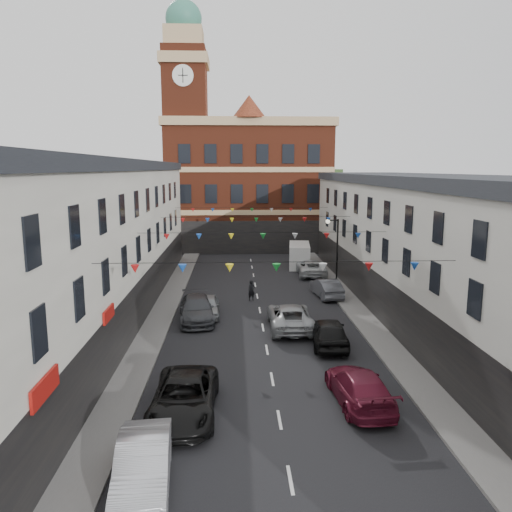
{
  "coord_description": "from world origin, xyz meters",
  "views": [
    {
      "loc": [
        -1.77,
        -26.85,
        10.14
      ],
      "look_at": [
        -0.25,
        8.53,
        3.91
      ],
      "focal_mm": 35.0,
      "sensor_mm": 36.0,
      "label": 1
    }
  ],
  "objects": [
    {
      "name": "car_left_c",
      "position": [
        -3.92,
        -7.45,
        0.8
      ],
      "size": [
        2.73,
        5.76,
        1.59
      ],
      "primitive_type": "imported",
      "rotation": [
        0.0,
        0.0,
        -0.02
      ],
      "color": "black",
      "rests_on": "ground"
    },
    {
      "name": "pavement_right",
      "position": [
        6.9,
        2.0,
        0.07
      ],
      "size": [
        1.8,
        64.0,
        0.15
      ],
      "primitive_type": "cube",
      "color": "#605E5B",
      "rests_on": "ground"
    },
    {
      "name": "white_van",
      "position": [
        4.95,
        24.1,
        1.19
      ],
      "size": [
        2.67,
        5.58,
        2.38
      ],
      "primitive_type": "cube",
      "rotation": [
        0.0,
        0.0,
        -0.11
      ],
      "color": "silver",
      "rests_on": "ground"
    },
    {
      "name": "pedestrian",
      "position": [
        -0.5,
        10.73,
        0.8
      ],
      "size": [
        0.68,
        0.58,
        1.59
      ],
      "primitive_type": "imported",
      "rotation": [
        0.0,
        0.0,
        0.4
      ],
      "color": "black",
      "rests_on": "ground"
    },
    {
      "name": "car_right_f",
      "position": [
        5.5,
        19.7,
        0.76
      ],
      "size": [
        2.68,
        5.56,
        1.53
      ],
      "primitive_type": "imported",
      "rotation": [
        0.0,
        0.0,
        3.11
      ],
      "color": "#B9BCBE",
      "rests_on": "ground"
    },
    {
      "name": "ground",
      "position": [
        0.0,
        0.0,
        0.0
      ],
      "size": [
        160.0,
        160.0,
        0.0
      ],
      "primitive_type": "plane",
      "color": "black",
      "rests_on": "ground"
    },
    {
      "name": "moving_car",
      "position": [
        1.73,
        3.74,
        0.81
      ],
      "size": [
        2.75,
        5.85,
        1.62
      ],
      "primitive_type": "imported",
      "rotation": [
        0.0,
        0.0,
        3.13
      ],
      "color": "#9DA1A4",
      "rests_on": "ground"
    },
    {
      "name": "pavement_left",
      "position": [
        -6.9,
        2.0,
        0.07
      ],
      "size": [
        1.8,
        64.0,
        0.15
      ],
      "primitive_type": "cube",
      "color": "#605E5B",
      "rests_on": "ground"
    },
    {
      "name": "car_left_b",
      "position": [
        -4.76,
        -12.18,
        0.79
      ],
      "size": [
        2.13,
        4.94,
        1.58
      ],
      "primitive_type": "imported",
      "rotation": [
        0.0,
        0.0,
        0.1
      ],
      "color": "#B4B5BC",
      "rests_on": "ground"
    },
    {
      "name": "clock_tower",
      "position": [
        -7.5,
        35.0,
        14.93
      ],
      "size": [
        5.6,
        5.6,
        30.0
      ],
      "color": "maroon",
      "rests_on": "ground"
    },
    {
      "name": "car_left_e",
      "position": [
        -3.7,
        6.8,
        0.7
      ],
      "size": [
        1.77,
        4.15,
        1.4
      ],
      "primitive_type": "imported",
      "rotation": [
        0.0,
        0.0,
        0.03
      ],
      "color": "#92969A",
      "rests_on": "ground"
    },
    {
      "name": "car_left_d",
      "position": [
        -4.37,
        5.69,
        0.81
      ],
      "size": [
        2.8,
        5.75,
        1.61
      ],
      "primitive_type": "imported",
      "rotation": [
        0.0,
        0.0,
        0.1
      ],
      "color": "#3B3E43",
      "rests_on": "ground"
    },
    {
      "name": "car_right_c",
      "position": [
        3.6,
        -6.71,
        0.76
      ],
      "size": [
        2.43,
        5.35,
        1.52
      ],
      "primitive_type": "imported",
      "rotation": [
        0.0,
        0.0,
        3.2
      ],
      "color": "maroon",
      "rests_on": "ground"
    },
    {
      "name": "civic_building",
      "position": [
        0.0,
        37.95,
        8.14
      ],
      "size": [
        20.6,
        13.3,
        18.5
      ],
      "color": "maroon",
      "rests_on": "ground"
    },
    {
      "name": "distant_hill",
      "position": [
        -4.0,
        62.0,
        5.0
      ],
      "size": [
        40.0,
        14.0,
        10.0
      ],
      "primitive_type": "cube",
      "color": "#274822",
      "rests_on": "ground"
    },
    {
      "name": "car_right_d",
      "position": [
        3.6,
        0.49,
        0.83
      ],
      "size": [
        2.19,
        4.95,
        1.66
      ],
      "primitive_type": "imported",
      "rotation": [
        0.0,
        0.0,
        3.09
      ],
      "color": "black",
      "rests_on": "ground"
    },
    {
      "name": "terrace_right",
      "position": [
        11.78,
        1.0,
        4.85
      ],
      "size": [
        8.4,
        56.0,
        9.7
      ],
      "color": "beige",
      "rests_on": "ground"
    },
    {
      "name": "terrace_left",
      "position": [
        -11.78,
        1.0,
        5.35
      ],
      "size": [
        8.4,
        56.0,
        10.7
      ],
      "color": "beige",
      "rests_on": "ground"
    },
    {
      "name": "car_right_e",
      "position": [
        5.5,
        11.57,
        0.75
      ],
      "size": [
        2.13,
        4.72,
        1.5
      ],
      "primitive_type": "imported",
      "rotation": [
        0.0,
        0.0,
        3.26
      ],
      "color": "#52545B",
      "rests_on": "ground"
    },
    {
      "name": "street_lamp",
      "position": [
        6.55,
        14.0,
        3.9
      ],
      "size": [
        1.1,
        0.36,
        6.0
      ],
      "color": "black",
      "rests_on": "ground"
    }
  ]
}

